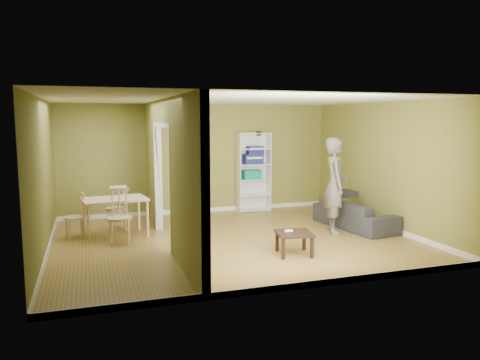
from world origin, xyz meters
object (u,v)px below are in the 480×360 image
object	(u,v)px
bookshelf	(253,172)
sofa	(355,210)
dining_table	(115,202)
chair_near	(119,216)
chair_left	(75,216)
coffee_table	(294,236)
chair_far	(116,207)
person	(335,177)

from	to	relation	value
bookshelf	sofa	bearing A→B (deg)	-60.47
dining_table	chair_near	xyz separation A→B (m)	(0.04, -0.60, -0.16)
dining_table	chair_left	world-z (taller)	chair_left
sofa	bookshelf	size ratio (longest dim) A/B	1.02
coffee_table	chair_far	distance (m)	3.86
coffee_table	chair_far	world-z (taller)	chair_far
person	chair_near	xyz separation A→B (m)	(-4.14, 0.46, -0.62)
coffee_table	dining_table	distance (m)	3.56
coffee_table	chair_near	size ratio (longest dim) A/B	0.57
bookshelf	coffee_table	distance (m)	3.96
bookshelf	chair_left	size ratio (longest dim) A/B	2.21
dining_table	chair_left	xyz separation A→B (m)	(-0.73, 0.03, -0.23)
bookshelf	dining_table	size ratio (longest dim) A/B	1.62
chair_near	chair_far	size ratio (longest dim) A/B	1.07
dining_table	chair_far	bearing A→B (deg)	83.76
coffee_table	dining_table	xyz separation A→B (m)	(-2.76, 2.23, 0.34)
coffee_table	dining_table	world-z (taller)	dining_table
bookshelf	person	bearing A→B (deg)	-73.85
chair_left	chair_near	xyz separation A→B (m)	(0.77, -0.62, 0.07)
person	coffee_table	bearing A→B (deg)	150.32
sofa	chair_far	distance (m)	4.91
coffee_table	chair_far	size ratio (longest dim) A/B	0.61
chair_near	bookshelf	bearing A→B (deg)	40.72
bookshelf	chair_near	xyz separation A→B (m)	(-3.36, -2.22, -0.46)
person	chair_near	bearing A→B (deg)	104.35
coffee_table	chair_far	xyz separation A→B (m)	(-2.71, 2.75, 0.15)
person	coffee_table	world-z (taller)	person
person	chair_near	world-z (taller)	person
chair_left	chair_near	world-z (taller)	chair_near
sofa	chair_left	size ratio (longest dim) A/B	2.26
bookshelf	chair_far	world-z (taller)	bookshelf
sofa	person	distance (m)	0.99
person	chair_far	distance (m)	4.46
chair_left	chair_far	distance (m)	0.93
person	coffee_table	size ratio (longest dim) A/B	3.91
bookshelf	dining_table	xyz separation A→B (m)	(-3.40, -1.63, -0.30)
person	chair_left	distance (m)	5.07
chair_left	chair_near	bearing A→B (deg)	37.75
bookshelf	chair_near	distance (m)	4.05
sofa	person	world-z (taller)	person
sofa	bookshelf	distance (m)	2.87
chair_left	coffee_table	bearing A→B (deg)	43.78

